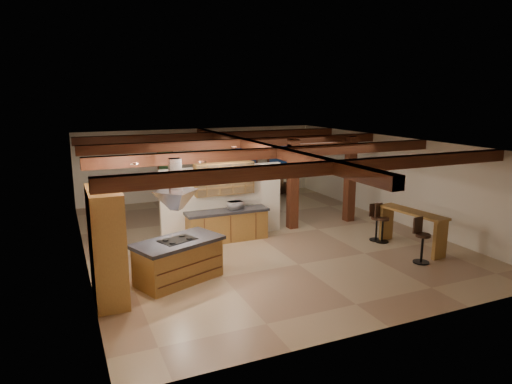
# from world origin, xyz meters

# --- Properties ---
(ground) EXTENTS (12.00, 12.00, 0.00)m
(ground) POSITION_xyz_m (0.00, 0.00, 0.00)
(ground) COLOR tan
(ground) RESTS_ON ground
(room_walls) EXTENTS (12.00, 12.00, 12.00)m
(room_walls) POSITION_xyz_m (0.00, 0.00, 1.78)
(room_walls) COLOR silver
(room_walls) RESTS_ON ground
(ceiling_beams) EXTENTS (10.00, 12.00, 0.28)m
(ceiling_beams) POSITION_xyz_m (0.00, 0.00, 2.76)
(ceiling_beams) COLOR #401510
(ceiling_beams) RESTS_ON room_walls
(timber_posts) EXTENTS (2.50, 0.30, 2.90)m
(timber_posts) POSITION_xyz_m (2.50, 0.50, 1.76)
(timber_posts) COLOR #401510
(timber_posts) RESTS_ON ground
(partition_wall) EXTENTS (3.80, 0.18, 2.20)m
(partition_wall) POSITION_xyz_m (-1.00, 0.50, 1.10)
(partition_wall) COLOR silver
(partition_wall) RESTS_ON ground
(pantry_cabinet) EXTENTS (0.67, 1.60, 2.40)m
(pantry_cabinet) POSITION_xyz_m (-4.67, -2.60, 1.20)
(pantry_cabinet) COLOR olive
(pantry_cabinet) RESTS_ON ground
(back_counter) EXTENTS (2.50, 0.66, 0.94)m
(back_counter) POSITION_xyz_m (-1.00, 0.11, 0.48)
(back_counter) COLOR olive
(back_counter) RESTS_ON ground
(upper_display_cabinet) EXTENTS (1.80, 0.36, 0.95)m
(upper_display_cabinet) POSITION_xyz_m (-1.00, 0.31, 1.85)
(upper_display_cabinet) COLOR olive
(upper_display_cabinet) RESTS_ON partition_wall
(range_hood) EXTENTS (1.10, 1.10, 1.40)m
(range_hood) POSITION_xyz_m (-3.08, -2.26, 1.78)
(range_hood) COLOR silver
(range_hood) RESTS_ON room_walls
(back_windows) EXTENTS (2.70, 0.07, 1.70)m
(back_windows) POSITION_xyz_m (2.80, 5.93, 1.50)
(back_windows) COLOR #401510
(back_windows) RESTS_ON room_walls
(framed_art) EXTENTS (0.65, 0.05, 0.85)m
(framed_art) POSITION_xyz_m (-1.50, 5.94, 1.70)
(framed_art) COLOR #401510
(framed_art) RESTS_ON room_walls
(recessed_cans) EXTENTS (3.16, 2.46, 0.03)m
(recessed_cans) POSITION_xyz_m (-2.53, -1.93, 2.87)
(recessed_cans) COLOR silver
(recessed_cans) RESTS_ON room_walls
(kitchen_island) EXTENTS (2.30, 1.76, 1.01)m
(kitchen_island) POSITION_xyz_m (-3.08, -2.26, 0.51)
(kitchen_island) COLOR olive
(kitchen_island) RESTS_ON ground
(dining_table) EXTENTS (1.97, 1.54, 0.61)m
(dining_table) POSITION_xyz_m (0.52, 2.95, 0.30)
(dining_table) COLOR #401A10
(dining_table) RESTS_ON ground
(sofa) EXTENTS (2.47, 1.71, 0.67)m
(sofa) POSITION_xyz_m (2.49, 5.26, 0.34)
(sofa) COLOR black
(sofa) RESTS_ON ground
(microwave) EXTENTS (0.44, 0.31, 0.23)m
(microwave) POSITION_xyz_m (-0.73, 0.11, 1.06)
(microwave) COLOR #AEAEB3
(microwave) RESTS_ON back_counter
(bar_counter) EXTENTS (0.78, 2.14, 1.10)m
(bar_counter) POSITION_xyz_m (3.51, -2.66, 0.74)
(bar_counter) COLOR olive
(bar_counter) RESTS_ON ground
(side_table) EXTENTS (0.51, 0.51, 0.50)m
(side_table) POSITION_xyz_m (3.66, 4.84, 0.25)
(side_table) COLOR #401510
(side_table) RESTS_ON ground
(table_lamp) EXTENTS (0.29, 0.29, 0.34)m
(table_lamp) POSITION_xyz_m (3.66, 4.84, 0.74)
(table_lamp) COLOR black
(table_lamp) RESTS_ON side_table
(bar_stool_a) EXTENTS (0.42, 0.43, 1.19)m
(bar_stool_a) POSITION_xyz_m (2.97, -3.61, 0.60)
(bar_stool_a) COLOR black
(bar_stool_a) RESTS_ON ground
(bar_stool_b) EXTENTS (0.42, 0.43, 1.13)m
(bar_stool_b) POSITION_xyz_m (3.13, -1.83, 0.58)
(bar_stool_b) COLOR black
(bar_stool_b) RESTS_ON ground
(bar_stool_c) EXTENTS (0.38, 0.38, 1.10)m
(bar_stool_c) POSITION_xyz_m (3.08, -1.64, 0.56)
(bar_stool_c) COLOR black
(bar_stool_c) RESTS_ON ground
(dining_chairs) EXTENTS (2.44, 2.44, 1.30)m
(dining_chairs) POSITION_xyz_m (0.52, 2.95, 0.66)
(dining_chairs) COLOR #401510
(dining_chairs) RESTS_ON ground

